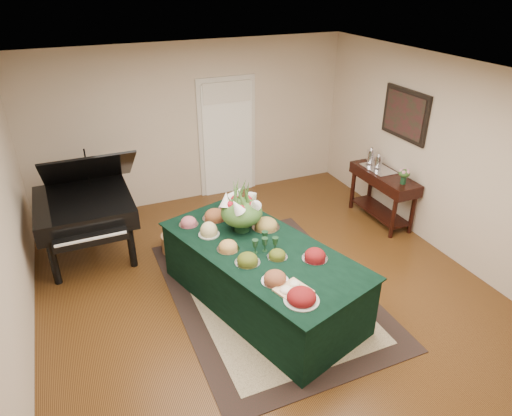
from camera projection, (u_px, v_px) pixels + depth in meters
name	position (u px, v px, depth m)	size (l,w,h in m)	color
ground	(265.00, 289.00, 5.91)	(6.00, 6.00, 0.00)	#311B0B
area_rug	(268.00, 292.00, 5.85)	(2.33, 3.26, 0.01)	black
kitchen_doorway	(227.00, 139.00, 8.05)	(1.05, 0.07, 2.10)	silver
buffet_table	(261.00, 276.00, 5.51)	(1.96, 2.86, 0.79)	black
food_platters	(250.00, 240.00, 5.39)	(1.36, 2.43, 0.13)	silver
cutting_board	(292.00, 288.00, 4.60)	(0.39, 0.39, 0.10)	tan
green_goblets	(265.00, 243.00, 5.25)	(0.31, 0.24, 0.18)	#14321C
floral_centerpiece	(242.00, 207.00, 5.55)	(0.53, 0.53, 0.53)	#14321C
grand_piano	(85.00, 206.00, 6.27)	(1.40, 1.56, 1.60)	black
wicker_basket	(177.00, 243.00, 6.66)	(0.44, 0.44, 0.27)	#99683D
mahogany_sideboard	(383.00, 184.00, 7.26)	(0.45, 1.28, 0.83)	black
tea_service	(375.00, 160.00, 7.34)	(0.34, 0.58, 0.30)	silver
pink_bouquet	(404.00, 174.00, 6.75)	(0.19, 0.19, 0.24)	#14321C
wall_painting	(405.00, 114.00, 6.82)	(0.05, 0.95, 0.75)	black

